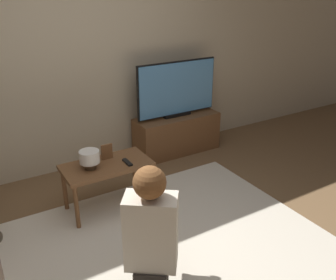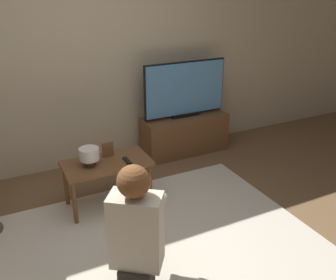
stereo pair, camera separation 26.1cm
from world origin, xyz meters
TOP-DOWN VIEW (x-y plane):
  - ground_plane at (0.00, 0.00)m, footprint 10.00×10.00m
  - wall_back at (0.00, 1.93)m, footprint 10.00×0.06m
  - rug at (0.00, 0.00)m, footprint 2.79×2.26m
  - tv_stand at (1.17, 1.65)m, footprint 1.07×0.38m
  - tv at (1.17, 1.65)m, footprint 1.06×0.08m
  - coffee_table at (-0.07, 0.90)m, footprint 0.80×0.42m
  - person_kneeling at (-0.25, -0.28)m, footprint 0.70×0.83m
  - picture_frame at (-0.02, 0.99)m, footprint 0.11×0.01m
  - table_lamp at (-0.23, 0.89)m, footprint 0.18×0.18m
  - remote at (0.10, 0.81)m, footprint 0.04×0.15m

SIDE VIEW (x-z plane):
  - ground_plane at x=0.00m, z-range 0.00..0.00m
  - rug at x=0.00m, z-range 0.00..0.02m
  - tv_stand at x=1.17m, z-range 0.00..0.48m
  - coffee_table at x=-0.07m, z-range 0.17..0.65m
  - remote at x=0.10m, z-range 0.47..0.49m
  - person_kneeling at x=-0.25m, z-range 0.01..1.00m
  - picture_frame at x=-0.02m, z-range 0.47..0.62m
  - table_lamp at x=-0.23m, z-range 0.49..0.66m
  - tv at x=1.17m, z-range 0.48..1.16m
  - wall_back at x=0.00m, z-range 0.00..2.60m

